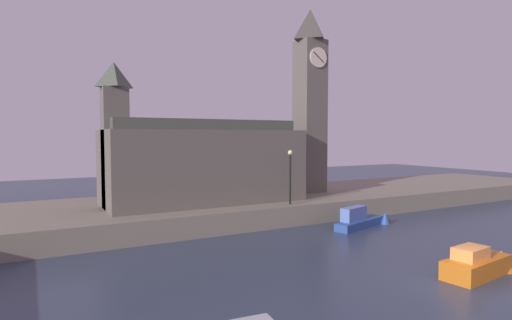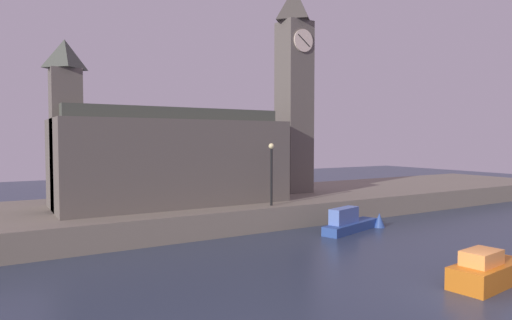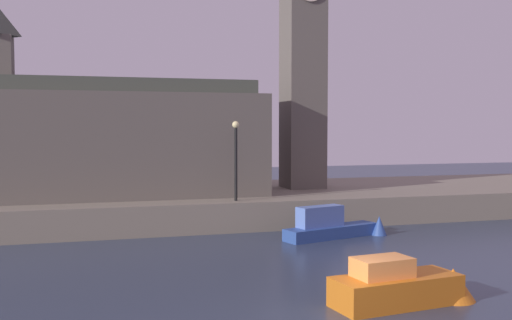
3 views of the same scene
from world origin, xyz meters
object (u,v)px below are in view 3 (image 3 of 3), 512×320
clock_tower (303,49)px  boat_tour_blue (338,227)px  boat_patrol_orange (407,286)px  streetlamp (236,151)px  parliament_hall (120,138)px

clock_tower → boat_tour_blue: (-1.47, -8.67, -9.50)m
boat_patrol_orange → boat_tour_blue: bearing=76.8°
streetlamp → boat_tour_blue: bearing=-38.9°
streetlamp → parliament_hall: bearing=141.1°
clock_tower → streetlamp: clock_tower is taller
parliament_hall → boat_patrol_orange: bearing=-68.7°
clock_tower → boat_patrol_orange: clock_tower is taller
clock_tower → boat_patrol_orange: size_ratio=3.52×
clock_tower → boat_patrol_orange: bearing=-101.6°
parliament_hall → boat_patrol_orange: 20.06m
streetlamp → boat_tour_blue: 6.38m
boat_patrol_orange → parliament_hall: bearing=111.3°
boat_patrol_orange → streetlamp: bearing=96.9°
boat_patrol_orange → clock_tower: bearing=78.4°
streetlamp → clock_tower: bearing=43.4°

